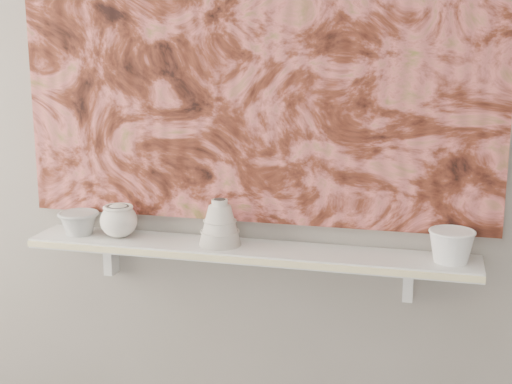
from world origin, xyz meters
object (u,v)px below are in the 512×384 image
(cup_cream, at_px, (119,221))
(bowl_grey, at_px, (79,223))
(painting, at_px, (253,44))
(bowl_white, at_px, (451,246))
(shelf, at_px, (247,251))
(bell_vessel, at_px, (220,222))

(cup_cream, bearing_deg, bowl_grey, 180.00)
(bowl_grey, bearing_deg, painting, 8.08)
(cup_cream, relative_size, bowl_white, 0.90)
(shelf, distance_m, painting, 0.63)
(bell_vessel, bearing_deg, bowl_grey, 180.00)
(shelf, xyz_separation_m, bowl_white, (0.61, 0.00, 0.06))
(shelf, height_order, bell_vessel, bell_vessel)
(shelf, distance_m, bowl_white, 0.61)
(painting, relative_size, bowl_white, 11.29)
(bowl_grey, height_order, bell_vessel, bell_vessel)
(cup_cream, distance_m, bell_vessel, 0.34)
(cup_cream, height_order, bowl_white, cup_cream)
(bell_vessel, xyz_separation_m, bowl_white, (0.69, 0.00, -0.02))
(bowl_grey, bearing_deg, shelf, 0.00)
(bowl_grey, bearing_deg, bell_vessel, 0.00)
(cup_cream, bearing_deg, bell_vessel, 0.00)
(shelf, xyz_separation_m, painting, (0.00, 0.08, 0.62))
(bowl_white, bearing_deg, painting, 172.45)
(shelf, bearing_deg, painting, 90.00)
(painting, distance_m, bowl_white, 0.83)
(shelf, xyz_separation_m, cup_cream, (-0.43, 0.00, 0.07))
(painting, height_order, bowl_grey, painting)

